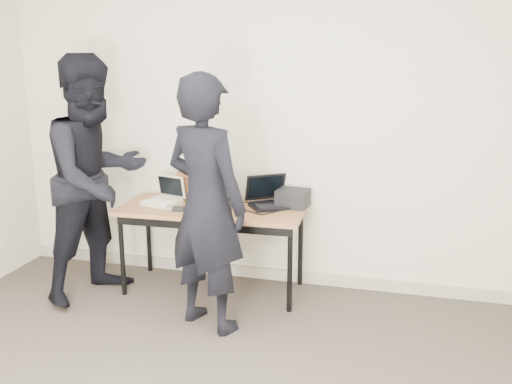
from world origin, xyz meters
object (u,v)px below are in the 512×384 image
(laptop_right, at_px, (269,199))
(equipment_box, at_px, (293,198))
(laptop_beige, at_px, (164,198))
(person_typist, at_px, (206,204))
(desk, at_px, (212,214))
(laptop_center, at_px, (213,202))
(person_observer, at_px, (96,179))
(leather_satchel, at_px, (200,185))

(laptop_right, xyz_separation_m, equipment_box, (0.19, 0.02, 0.02))
(laptop_beige, distance_m, laptop_right, 0.88)
(equipment_box, distance_m, person_typist, 0.92)
(laptop_right, relative_size, equipment_box, 1.85)
(desk, height_order, laptop_right, laptop_right)
(laptop_center, bearing_deg, desk, 152.21)
(laptop_right, distance_m, person_observer, 1.39)
(laptop_right, height_order, person_observer, person_observer)
(laptop_beige, relative_size, person_observer, 0.17)
(laptop_beige, relative_size, laptop_right, 0.74)
(person_typist, height_order, person_observer, person_observer)
(person_typist, bearing_deg, equipment_box, -98.45)
(person_typist, distance_m, person_observer, 1.08)
(leather_satchel, xyz_separation_m, person_typist, (0.34, -0.81, 0.07))
(leather_satchel, bearing_deg, person_observer, -149.89)
(laptop_right, bearing_deg, laptop_center, 168.85)
(laptop_center, bearing_deg, equipment_box, -1.53)
(leather_satchel, relative_size, person_observer, 0.19)
(leather_satchel, height_order, person_observer, person_observer)
(laptop_beige, xyz_separation_m, person_typist, (0.59, -0.60, 0.15))
(desk, distance_m, laptop_right, 0.49)
(laptop_beige, xyz_separation_m, equipment_box, (1.05, 0.18, 0.03))
(leather_satchel, distance_m, person_typist, 0.89)
(laptop_center, relative_size, leather_satchel, 0.98)
(laptop_beige, relative_size, equipment_box, 1.37)
(laptop_beige, distance_m, person_typist, 0.85)
(person_observer, bearing_deg, laptop_center, -49.60)
(desk, xyz_separation_m, laptop_right, (0.44, 0.17, 0.12))
(leather_satchel, bearing_deg, desk, -57.89)
(laptop_center, bearing_deg, person_observer, 178.27)
(equipment_box, distance_m, person_observer, 1.58)
(equipment_box, bearing_deg, laptop_right, -174.57)
(laptop_beige, xyz_separation_m, person_observer, (-0.44, -0.29, 0.21))
(laptop_beige, height_order, laptop_right, laptop_right)
(equipment_box, height_order, person_typist, person_typist)
(leather_satchel, bearing_deg, laptop_beige, -145.06)
(laptop_center, distance_m, laptop_right, 0.46)
(person_typist, bearing_deg, person_observer, 5.65)
(laptop_beige, bearing_deg, equipment_box, 24.99)
(desk, relative_size, person_typist, 0.83)
(desk, bearing_deg, laptop_right, 19.84)
(desk, xyz_separation_m, laptop_center, (0.01, -0.00, 0.11))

